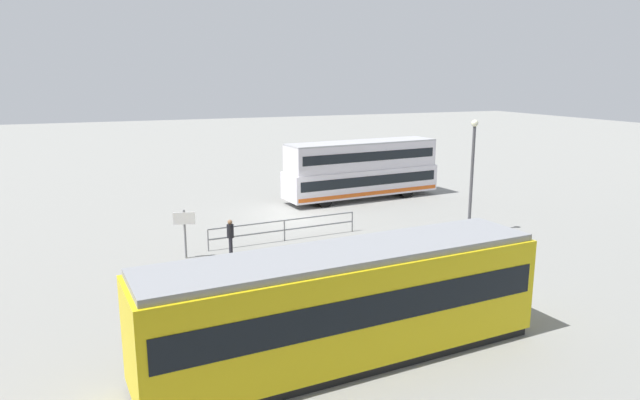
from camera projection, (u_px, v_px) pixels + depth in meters
ground_plane at (296, 218)px, 32.99m from camera, size 160.00×160.00×0.00m
double_decker_bus at (362, 170)px, 37.85m from camera, size 10.95×3.43×3.89m
tram_yellow at (346, 303)px, 16.29m from camera, size 12.20×3.48×3.33m
pedestrian_near_railing at (230, 235)px, 26.13m from camera, size 0.35×0.36×1.67m
pedestrian_railing at (284, 226)px, 28.41m from camera, size 7.89×0.65×1.08m
info_sign at (185, 226)px, 25.48m from camera, size 0.95×0.32×2.25m
street_lamp at (472, 167)px, 29.15m from camera, size 0.36×0.36×5.95m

